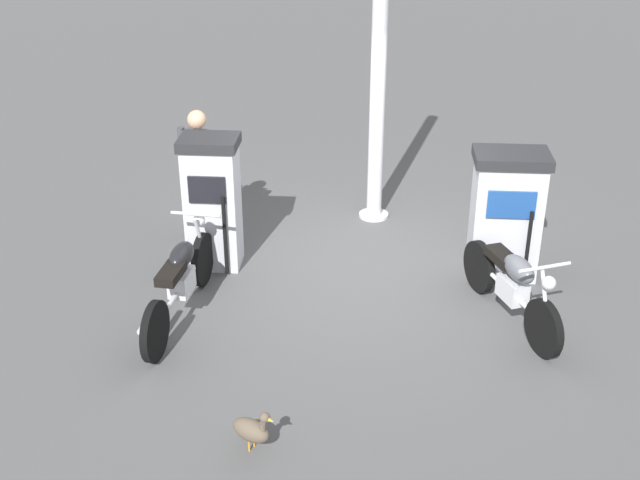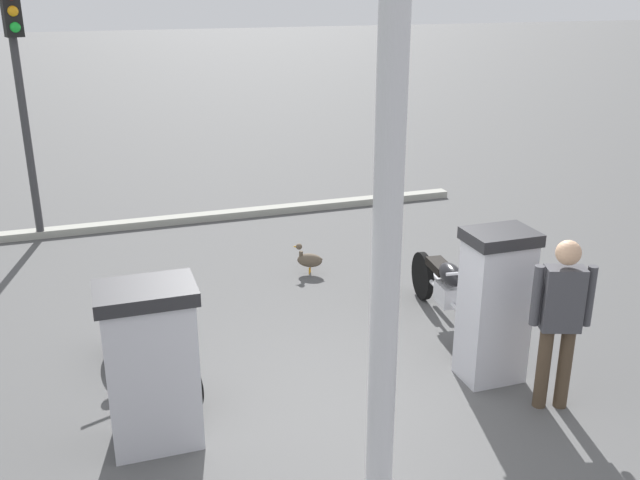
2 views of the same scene
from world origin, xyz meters
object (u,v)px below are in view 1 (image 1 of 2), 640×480
at_px(fuel_pump_far, 506,214).
at_px(motorcycle_near_pump, 180,280).
at_px(fuel_pump_near, 213,202).
at_px(wandering_duck, 252,429).
at_px(canopy_support_pole, 378,82).
at_px(motorcycle_far_pump, 512,285).
at_px(attendant_person, 200,167).

height_order(fuel_pump_far, motorcycle_near_pump, fuel_pump_far).
height_order(fuel_pump_near, wandering_duck, fuel_pump_near).
distance_m(fuel_pump_far, wandering_duck, 4.14).
relative_size(fuel_pump_near, fuel_pump_far, 1.07).
distance_m(wandering_duck, canopy_support_pole, 5.12).
distance_m(motorcycle_far_pump, canopy_support_pole, 3.27).
relative_size(fuel_pump_near, motorcycle_near_pump, 0.75).
height_order(motorcycle_far_pump, attendant_person, attendant_person).
distance_m(motorcycle_near_pump, motorcycle_far_pump, 3.48).
relative_size(motorcycle_far_pump, canopy_support_pole, 0.47).
bearing_deg(fuel_pump_near, motorcycle_near_pump, -6.71).
bearing_deg(canopy_support_pole, wandering_duck, -11.87).
height_order(wandering_duck, canopy_support_pole, canopy_support_pole).
xyz_separation_m(fuel_pump_far, motorcycle_near_pump, (1.20, -3.53, -0.32)).
bearing_deg(wandering_duck, motorcycle_far_pump, 131.73).
bearing_deg(attendant_person, canopy_support_pole, 110.75).
relative_size(motorcycle_near_pump, canopy_support_pole, 0.55).
xyz_separation_m(wandering_duck, canopy_support_pole, (-4.75, 1.00, 1.65)).
xyz_separation_m(motorcycle_near_pump, motorcycle_far_pump, (-0.12, 3.48, -0.01)).
relative_size(fuel_pump_far, wandering_duck, 3.44).
bearing_deg(motorcycle_near_pump, motorcycle_far_pump, 92.05).
height_order(motorcycle_far_pump, wandering_duck, motorcycle_far_pump).
bearing_deg(motorcycle_far_pump, fuel_pump_far, 177.11).
distance_m(fuel_pump_near, motorcycle_near_pump, 1.27).
bearing_deg(wandering_duck, attendant_person, -163.47).
xyz_separation_m(motorcycle_far_pump, attendant_person, (-1.75, -3.60, 0.54)).
relative_size(fuel_pump_far, motorcycle_near_pump, 0.71).
height_order(motorcycle_near_pump, attendant_person, attendant_person).
bearing_deg(motorcycle_far_pump, attendant_person, -115.92).
relative_size(motorcycle_far_pump, wandering_duck, 4.17).
xyz_separation_m(attendant_person, wandering_duck, (3.93, 1.16, -0.77)).
relative_size(fuel_pump_near, wandering_duck, 3.67).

